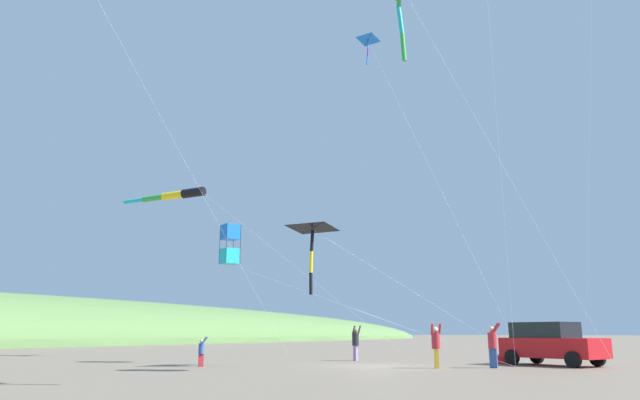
{
  "coord_description": "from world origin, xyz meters",
  "views": [
    {
      "loc": [
        -12.31,
        22.96,
        1.4
      ],
      "look_at": [
        1.52,
        2.02,
        7.08
      ],
      "focal_mm": 32.94,
      "sensor_mm": 36.0,
      "label": 1
    }
  ],
  "objects_px": {
    "parked_car": "(550,343)",
    "kite_delta_magenta_far_left": "(368,41)",
    "kite_delta_yellow_midlevel": "(312,228)",
    "person_child_green_jacket": "(202,350)",
    "kite_box_long_streamer_left": "(230,244)",
    "person_adult_flyer": "(436,343)",
    "person_bystander_far": "(493,343)",
    "person_child_grey_jacket": "(356,341)",
    "cooler_box": "(501,359)",
    "kite_windsock_orange_high_right": "(175,195)"
  },
  "relations": [
    {
      "from": "parked_car",
      "to": "person_adult_flyer",
      "type": "height_order",
      "value": "parked_car"
    },
    {
      "from": "kite_windsock_orange_high_right",
      "to": "kite_delta_magenta_far_left",
      "type": "bearing_deg",
      "value": -152.73
    },
    {
      "from": "person_child_green_jacket",
      "to": "person_child_grey_jacket",
      "type": "xyz_separation_m",
      "value": [
        -2.65,
        -8.35,
        0.28
      ]
    },
    {
      "from": "parked_car",
      "to": "kite_delta_yellow_midlevel",
      "type": "height_order",
      "value": "kite_delta_yellow_midlevel"
    },
    {
      "from": "parked_car",
      "to": "kite_delta_magenta_far_left",
      "type": "distance_m",
      "value": 21.91
    },
    {
      "from": "kite_box_long_streamer_left",
      "to": "kite_windsock_orange_high_right",
      "type": "relative_size",
      "value": 0.73
    },
    {
      "from": "parked_car",
      "to": "person_adult_flyer",
      "type": "xyz_separation_m",
      "value": [
        3.41,
        4.65,
        0.02
      ]
    },
    {
      "from": "cooler_box",
      "to": "person_bystander_far",
      "type": "relative_size",
      "value": 0.35
    },
    {
      "from": "person_child_green_jacket",
      "to": "kite_box_long_streamer_left",
      "type": "relative_size",
      "value": 0.09
    },
    {
      "from": "kite_box_long_streamer_left",
      "to": "kite_delta_magenta_far_left",
      "type": "relative_size",
      "value": 0.65
    },
    {
      "from": "kite_delta_yellow_midlevel",
      "to": "kite_box_long_streamer_left",
      "type": "relative_size",
      "value": 0.75
    },
    {
      "from": "kite_delta_yellow_midlevel",
      "to": "kite_windsock_orange_high_right",
      "type": "xyz_separation_m",
      "value": [
        13.3,
        -4.01,
        4.01
      ]
    },
    {
      "from": "kite_delta_yellow_midlevel",
      "to": "kite_delta_magenta_far_left",
      "type": "distance_m",
      "value": 17.2
    },
    {
      "from": "person_adult_flyer",
      "to": "parked_car",
      "type": "bearing_deg",
      "value": -126.24
    },
    {
      "from": "person_child_green_jacket",
      "to": "person_bystander_far",
      "type": "xyz_separation_m",
      "value": [
        -10.52,
        -5.88,
        0.31
      ]
    },
    {
      "from": "cooler_box",
      "to": "person_bystander_far",
      "type": "bearing_deg",
      "value": 102.34
    },
    {
      "from": "person_child_green_jacket",
      "to": "person_child_grey_jacket",
      "type": "bearing_deg",
      "value": -107.61
    },
    {
      "from": "person_child_green_jacket",
      "to": "kite_delta_yellow_midlevel",
      "type": "relative_size",
      "value": 0.12
    },
    {
      "from": "person_adult_flyer",
      "to": "person_child_green_jacket",
      "type": "distance_m",
      "value": 9.74
    },
    {
      "from": "person_child_green_jacket",
      "to": "person_bystander_far",
      "type": "distance_m",
      "value": 12.06
    },
    {
      "from": "parked_car",
      "to": "person_child_green_jacket",
      "type": "height_order",
      "value": "parked_car"
    },
    {
      "from": "kite_delta_yellow_midlevel",
      "to": "kite_windsock_orange_high_right",
      "type": "height_order",
      "value": "kite_windsock_orange_high_right"
    },
    {
      "from": "parked_car",
      "to": "cooler_box",
      "type": "height_order",
      "value": "parked_car"
    },
    {
      "from": "kite_delta_yellow_midlevel",
      "to": "kite_box_long_streamer_left",
      "type": "height_order",
      "value": "kite_box_long_streamer_left"
    },
    {
      "from": "kite_delta_magenta_far_left",
      "to": "person_child_green_jacket",
      "type": "bearing_deg",
      "value": 82.81
    },
    {
      "from": "parked_car",
      "to": "kite_delta_yellow_midlevel",
      "type": "bearing_deg",
      "value": 38.21
    },
    {
      "from": "parked_car",
      "to": "kite_delta_magenta_far_left",
      "type": "xyz_separation_m",
      "value": [
        10.48,
        -3.23,
        18.96
      ]
    },
    {
      "from": "person_adult_flyer",
      "to": "kite_box_long_streamer_left",
      "type": "xyz_separation_m",
      "value": [
        10.02,
        1.43,
        4.69
      ]
    },
    {
      "from": "person_adult_flyer",
      "to": "person_bystander_far",
      "type": "bearing_deg",
      "value": -143.77
    },
    {
      "from": "cooler_box",
      "to": "kite_windsock_orange_high_right",
      "type": "bearing_deg",
      "value": 8.54
    },
    {
      "from": "person_adult_flyer",
      "to": "kite_delta_magenta_far_left",
      "type": "distance_m",
      "value": 21.7
    },
    {
      "from": "person_child_grey_jacket",
      "to": "kite_delta_yellow_midlevel",
      "type": "height_order",
      "value": "kite_delta_yellow_midlevel"
    },
    {
      "from": "person_bystander_far",
      "to": "kite_windsock_orange_high_right",
      "type": "xyz_separation_m",
      "value": [
        20.01,
        -0.8,
        8.93
      ]
    },
    {
      "from": "kite_windsock_orange_high_right",
      "to": "person_child_green_jacket",
      "type": "bearing_deg",
      "value": 144.86
    },
    {
      "from": "kite_box_long_streamer_left",
      "to": "kite_windsock_orange_high_right",
      "type": "bearing_deg",
      "value": -24.01
    },
    {
      "from": "parked_car",
      "to": "person_child_green_jacket",
      "type": "relative_size",
      "value": 3.8
    },
    {
      "from": "person_child_green_jacket",
      "to": "kite_delta_magenta_far_left",
      "type": "xyz_separation_m",
      "value": [
        -1.56,
        -12.37,
        19.25
      ]
    },
    {
      "from": "person_adult_flyer",
      "to": "kite_box_long_streamer_left",
      "type": "height_order",
      "value": "kite_box_long_streamer_left"
    },
    {
      "from": "parked_car",
      "to": "kite_box_long_streamer_left",
      "type": "distance_m",
      "value": 15.47
    },
    {
      "from": "kite_delta_yellow_midlevel",
      "to": "kite_windsock_orange_high_right",
      "type": "bearing_deg",
      "value": -16.78
    },
    {
      "from": "parked_car",
      "to": "person_adult_flyer",
      "type": "bearing_deg",
      "value": 53.76
    },
    {
      "from": "person_adult_flyer",
      "to": "kite_delta_yellow_midlevel",
      "type": "height_order",
      "value": "kite_delta_yellow_midlevel"
    },
    {
      "from": "person_child_grey_jacket",
      "to": "kite_windsock_orange_high_right",
      "type": "xyz_separation_m",
      "value": [
        12.14,
        1.67,
        8.95
      ]
    },
    {
      "from": "person_child_green_jacket",
      "to": "person_bystander_far",
      "type": "bearing_deg",
      "value": -150.82
    },
    {
      "from": "cooler_box",
      "to": "kite_delta_yellow_midlevel",
      "type": "xyz_separation_m",
      "value": [
        5.9,
        6.89,
        5.68
      ]
    },
    {
      "from": "parked_car",
      "to": "person_child_green_jacket",
      "type": "bearing_deg",
      "value": 37.2
    },
    {
      "from": "person_adult_flyer",
      "to": "kite_box_long_streamer_left",
      "type": "bearing_deg",
      "value": 8.1
    },
    {
      "from": "cooler_box",
      "to": "person_child_green_jacket",
      "type": "relative_size",
      "value": 0.51
    },
    {
      "from": "cooler_box",
      "to": "kite_delta_magenta_far_left",
      "type": "distance_m",
      "value": 21.51
    },
    {
      "from": "person_bystander_far",
      "to": "person_child_green_jacket",
      "type": "bearing_deg",
      "value": 29.18
    }
  ]
}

